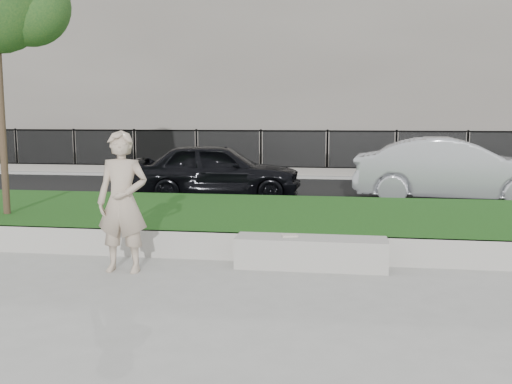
% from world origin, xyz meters
% --- Properties ---
extents(ground, '(90.00, 90.00, 0.00)m').
position_xyz_m(ground, '(0.00, 0.00, 0.00)').
color(ground, gray).
rests_on(ground, ground).
extents(grass_bank, '(34.00, 4.00, 0.40)m').
position_xyz_m(grass_bank, '(0.00, 3.00, 0.20)').
color(grass_bank, black).
rests_on(grass_bank, ground).
extents(grass_kerb, '(34.00, 0.08, 0.40)m').
position_xyz_m(grass_kerb, '(0.00, 1.04, 0.20)').
color(grass_kerb, gray).
rests_on(grass_kerb, ground).
extents(street, '(34.00, 7.00, 0.04)m').
position_xyz_m(street, '(0.00, 8.50, 0.02)').
color(street, black).
rests_on(street, ground).
extents(far_pavement, '(34.00, 3.00, 0.12)m').
position_xyz_m(far_pavement, '(0.00, 13.00, 0.06)').
color(far_pavement, gray).
rests_on(far_pavement, ground).
extents(iron_fence, '(32.00, 0.30, 1.50)m').
position_xyz_m(iron_fence, '(0.00, 12.00, 0.54)').
color(iron_fence, slate).
rests_on(iron_fence, far_pavement).
extents(building_facade, '(34.00, 10.00, 10.00)m').
position_xyz_m(building_facade, '(0.00, 20.00, 5.00)').
color(building_facade, '#67615A').
rests_on(building_facade, ground).
extents(stone_bench, '(2.05, 0.51, 0.42)m').
position_xyz_m(stone_bench, '(1.67, 0.80, 0.21)').
color(stone_bench, gray).
rests_on(stone_bench, ground).
extents(man, '(0.69, 0.46, 1.87)m').
position_xyz_m(man, '(-0.77, 0.25, 0.93)').
color(man, tan).
rests_on(man, ground).
extents(book, '(0.24, 0.20, 0.02)m').
position_xyz_m(book, '(1.38, 0.83, 0.43)').
color(book, beige).
rests_on(book, stone_bench).
extents(car_dark, '(4.22, 2.05, 1.39)m').
position_xyz_m(car_dark, '(-0.93, 6.75, 0.73)').
color(car_dark, black).
rests_on(car_dark, street).
extents(car_silver, '(4.72, 1.99, 1.51)m').
position_xyz_m(car_silver, '(4.67, 6.97, 0.80)').
color(car_silver, '#9D9FA6').
rests_on(car_silver, street).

